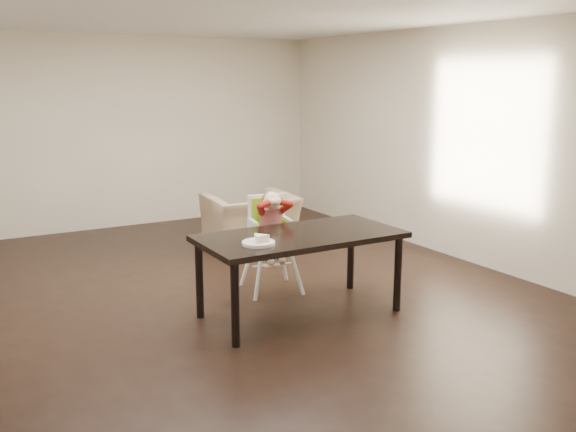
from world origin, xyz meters
TOP-DOWN VIEW (x-y plane):
  - ground at (0.00, 0.00)m, footprint 7.00×7.00m
  - room_walls at (0.00, 0.00)m, footprint 6.02×7.02m
  - dining_table at (0.41, -0.83)m, footprint 1.80×0.90m
  - high_chair at (0.51, -0.09)m, footprint 0.49×0.49m
  - plate at (-0.08, -0.98)m, footprint 0.34×0.34m
  - armchair at (1.05, 1.46)m, footprint 1.09×0.75m

SIDE VIEW (x-z plane):
  - ground at x=0.00m, z-range 0.00..0.00m
  - armchair at x=1.05m, z-range 0.00..0.92m
  - dining_table at x=0.41m, z-range 0.30..1.05m
  - high_chair at x=0.51m, z-range 0.21..1.22m
  - plate at x=-0.08m, z-range 0.74..0.82m
  - room_walls at x=0.00m, z-range 0.50..3.21m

